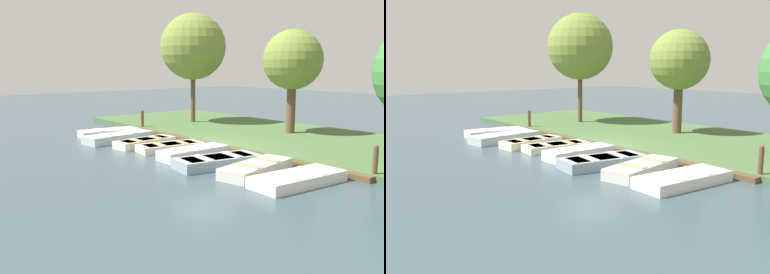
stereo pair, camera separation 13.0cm
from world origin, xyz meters
TOP-DOWN VIEW (x-y plane):
  - ground_plane at (0.00, 0.00)m, footprint 80.00×80.00m
  - shore_bank at (-5.00, 0.00)m, footprint 8.00×24.00m
  - dock_walkway at (-1.22, 0.00)m, footprint 1.06×13.75m
  - rowboat_0 at (1.17, -5.92)m, footprint 3.05×1.52m
  - rowboat_1 at (1.50, -4.37)m, footprint 3.43×1.48m
  - rowboat_2 at (1.22, -2.54)m, footprint 2.84×1.20m
  - rowboat_3 at (0.94, -1.05)m, footprint 2.88×1.49m
  - rowboat_4 at (1.07, 0.64)m, footprint 2.87×0.96m
  - rowboat_5 at (1.34, 2.32)m, footprint 3.27×1.71m
  - rowboat_6 at (1.06, 3.91)m, footprint 3.16×1.58m
  - rowboat_7 at (1.03, 5.54)m, footprint 3.19×1.46m
  - mooring_post_near at (-1.21, -6.55)m, footprint 0.16×0.16m
  - mooring_post_far at (-1.21, 6.74)m, footprint 0.16×0.16m
  - park_tree_far_left at (-4.63, -6.36)m, footprint 3.80×3.80m
  - park_tree_left at (-5.75, -0.08)m, footprint 2.90×2.90m

SIDE VIEW (x-z plane):
  - ground_plane at x=0.00m, z-range 0.00..0.00m
  - dock_walkway at x=-1.22m, z-range 0.00..0.19m
  - shore_bank at x=-5.00m, z-range 0.00..0.21m
  - rowboat_3 at x=0.94m, z-range 0.00..0.32m
  - rowboat_2 at x=1.22m, z-range 0.00..0.35m
  - rowboat_7 at x=1.03m, z-range 0.00..0.36m
  - rowboat_0 at x=1.17m, z-range 0.00..0.38m
  - rowboat_5 at x=1.34m, z-range 0.00..0.39m
  - rowboat_1 at x=1.50m, z-range 0.00..0.39m
  - rowboat_6 at x=1.06m, z-range 0.00..0.40m
  - rowboat_4 at x=1.07m, z-range 0.00..0.41m
  - mooring_post_near at x=-1.21m, z-range 0.01..1.13m
  - mooring_post_far at x=-1.21m, z-range 0.01..1.13m
  - park_tree_left at x=-5.75m, z-range 1.12..6.37m
  - park_tree_far_left at x=-4.63m, z-range 1.33..7.82m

